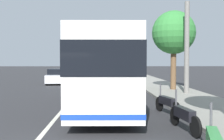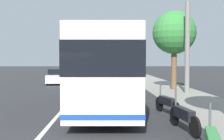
{
  "view_description": "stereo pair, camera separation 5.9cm",
  "coord_description": "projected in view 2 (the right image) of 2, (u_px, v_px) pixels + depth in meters",
  "views": [
    {
      "loc": [
        -5.23,
        -1.85,
        2.23
      ],
      "look_at": [
        6.92,
        -2.25,
        1.82
      ],
      "focal_mm": 42.77,
      "sensor_mm": 36.0,
      "label": 1
    },
    {
      "loc": [
        -5.24,
        -1.91,
        2.23
      ],
      "look_at": [
        6.92,
        -2.25,
        1.82
      ],
      "focal_mm": 42.77,
      "sensor_mm": 36.0,
      "label": 2
    }
  ],
  "objects": [
    {
      "name": "coach_bus",
      "position": [
        106.0,
        67.0,
        12.84
      ],
      "size": [
        10.49,
        2.75,
        3.4
      ],
      "rotation": [
        0.0,
        0.0,
        -0.03
      ],
      "color": "silver",
      "rests_on": "ground"
    },
    {
      "name": "car_far_distant",
      "position": [
        104.0,
        69.0,
        50.06
      ],
      "size": [
        4.02,
        2.02,
        1.43
      ],
      "rotation": [
        0.0,
        0.0,
        0.05
      ],
      "color": "red",
      "rests_on": "ground"
    },
    {
      "name": "car_oncoming",
      "position": [
        57.0,
        77.0,
        26.08
      ],
      "size": [
        4.2,
        2.01,
        1.46
      ],
      "rotation": [
        0.0,
        0.0,
        3.21
      ],
      "color": "silver",
      "rests_on": "ground"
    },
    {
      "name": "sidewalk_curb",
      "position": [
        188.0,
        98.0,
        15.43
      ],
      "size": [
        110.0,
        3.6,
        0.14
      ],
      "primitive_type": "cube",
      "color": "gray",
      "rests_on": "ground"
    },
    {
      "name": "roadside_tree_mid_block",
      "position": [
        174.0,
        33.0,
        19.54
      ],
      "size": [
        3.18,
        3.18,
        5.92
      ],
      "color": "brown",
      "rests_on": "ground"
    },
    {
      "name": "motorcycle_mid_row",
      "position": [
        184.0,
        116.0,
        8.47
      ],
      "size": [
        2.17,
        0.39,
        1.26
      ],
      "rotation": [
        0.0,
        0.0,
        0.13
      ],
      "color": "black",
      "rests_on": "ground"
    },
    {
      "name": "car_behind_bus",
      "position": [
        107.0,
        73.0,
        35.87
      ],
      "size": [
        4.22,
        2.0,
        1.42
      ],
      "rotation": [
        0.0,
        0.0,
        -0.04
      ],
      "color": "navy",
      "rests_on": "ground"
    },
    {
      "name": "lane_divider_line",
      "position": [
        71.0,
        100.0,
        15.24
      ],
      "size": [
        110.0,
        0.16,
        0.01
      ],
      "primitive_type": "cube",
      "color": "silver",
      "rests_on": "ground"
    },
    {
      "name": "motorcycle_by_tree",
      "position": [
        167.0,
        103.0,
        11.12
      ],
      "size": [
        2.11,
        0.57,
        1.27
      ],
      "rotation": [
        0.0,
        0.0,
        0.23
      ],
      "color": "black",
      "rests_on": "ground"
    },
    {
      "name": "utility_pole",
      "position": [
        187.0,
        49.0,
        17.24
      ],
      "size": [
        0.32,
        0.32,
        6.08
      ],
      "primitive_type": "cylinder",
      "color": "slate",
      "rests_on": "ground"
    }
  ]
}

